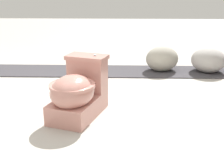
# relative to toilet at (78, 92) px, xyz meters

# --- Properties ---
(ground_plane) EXTENTS (14.00, 14.00, 0.00)m
(ground_plane) POSITION_rel_toilet_xyz_m (-0.13, 0.03, -0.22)
(ground_plane) COLOR #B7B2A8
(gravel_strip) EXTENTS (0.56, 8.00, 0.01)m
(gravel_strip) POSITION_rel_toilet_xyz_m (-1.40, 0.53, -0.21)
(gravel_strip) COLOR #423F44
(gravel_strip) RESTS_ON ground
(toilet) EXTENTS (0.71, 0.55, 0.52)m
(toilet) POSITION_rel_toilet_xyz_m (0.00, 0.00, 0.00)
(toilet) COLOR tan
(toilet) RESTS_ON ground
(boulder_near) EXTENTS (0.55, 0.54, 0.32)m
(boulder_near) POSITION_rel_toilet_xyz_m (-1.42, 1.51, -0.06)
(boulder_near) COLOR #B7B2AD
(boulder_near) RESTS_ON ground
(boulder_far) EXTENTS (0.50, 0.54, 0.33)m
(boulder_far) POSITION_rel_toilet_xyz_m (-1.46, 0.92, -0.06)
(boulder_far) COLOR #ADA899
(boulder_far) RESTS_ON ground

